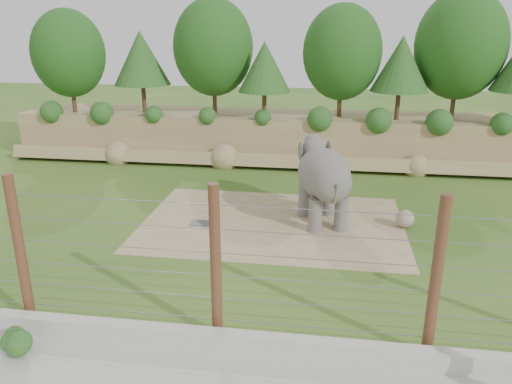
# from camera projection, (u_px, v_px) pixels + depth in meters

# --- Properties ---
(ground) EXTENTS (90.00, 90.00, 0.00)m
(ground) POSITION_uv_depth(u_px,v_px,m) (247.00, 257.00, 16.61)
(ground) COLOR #31591C
(ground) RESTS_ON ground
(back_embankment) EXTENTS (30.00, 5.52, 8.77)m
(back_embankment) POSITION_uv_depth(u_px,v_px,m) (295.00, 89.00, 27.10)
(back_embankment) COLOR #947754
(back_embankment) RESTS_ON ground
(dirt_patch) EXTENTS (10.00, 7.00, 0.02)m
(dirt_patch) POSITION_uv_depth(u_px,v_px,m) (272.00, 223.00, 19.34)
(dirt_patch) COLOR #937F5B
(dirt_patch) RESTS_ON ground
(drain_grate) EXTENTS (1.00, 0.60, 0.03)m
(drain_grate) POSITION_uv_depth(u_px,v_px,m) (204.00, 223.00, 19.26)
(drain_grate) COLOR #262628
(drain_grate) RESTS_ON dirt_patch
(elephant) EXTENTS (2.65, 4.10, 3.07)m
(elephant) POSITION_uv_depth(u_px,v_px,m) (323.00, 185.00, 18.93)
(elephant) COLOR #68615D
(elephant) RESTS_ON ground
(stone_ball) EXTENTS (0.68, 0.68, 0.68)m
(stone_ball) POSITION_uv_depth(u_px,v_px,m) (405.00, 219.00, 18.83)
(stone_ball) COLOR gray
(stone_ball) RESTS_ON dirt_patch
(retaining_wall) EXTENTS (26.00, 0.35, 0.50)m
(retaining_wall) POSITION_uv_depth(u_px,v_px,m) (213.00, 340.00, 11.85)
(retaining_wall) COLOR beige
(retaining_wall) RESTS_ON ground
(barrier_fence) EXTENTS (20.26, 0.26, 4.00)m
(barrier_fence) POSITION_uv_depth(u_px,v_px,m) (216.00, 264.00, 11.75)
(barrier_fence) COLOR #57351D
(barrier_fence) RESTS_ON ground
(walkway_shrub) EXTENTS (0.61, 0.61, 0.61)m
(walkway_shrub) POSITION_uv_depth(u_px,v_px,m) (18.00, 341.00, 11.70)
(walkway_shrub) COLOR #235321
(walkway_shrub) RESTS_ON walkway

